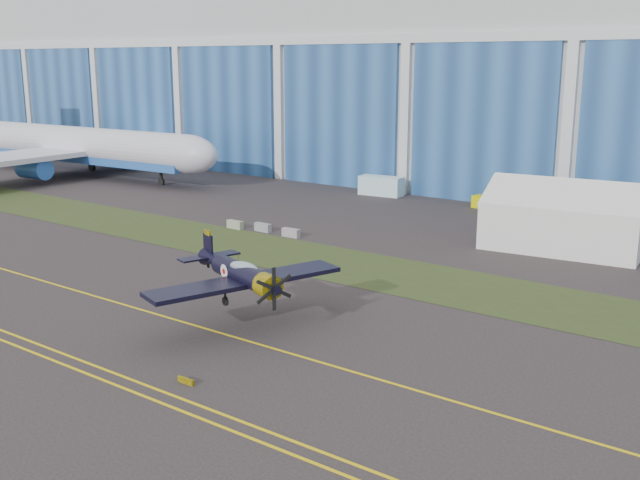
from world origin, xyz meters
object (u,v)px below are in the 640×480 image
Objects in this scene: tent at (567,213)px; tug at (484,202)px; jetliner at (78,106)px; warbird at (241,273)px; shipping_container at (381,186)px.

tent reaches higher than tug.
jetliner is 25.24× the size of tug.
warbird is at bearing -31.60° from jetliner.
tent reaches higher than warbird.
tug is at bearing 130.90° from tent.
jetliner reaches higher than tug.
jetliner is (-67.11, 35.89, 7.24)m from warbird.
warbird is at bearing -74.90° from tug.
tent is at bearing 92.43° from warbird.
tug is (62.56, 12.97, -10.15)m from jetliner.
jetliner reaches higher than tent.
warbird is 52.86m from shipping_container.
shipping_container is at bearing 148.66° from tent.
jetliner is at bearing -158.50° from tug.
jetliner is at bearing 172.97° from tent.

